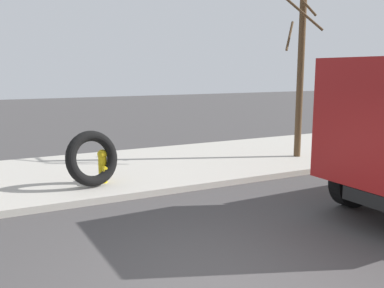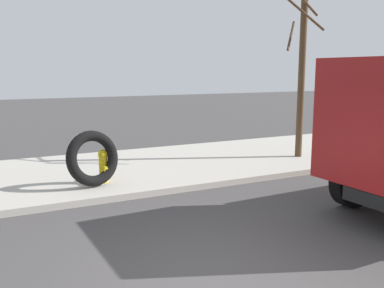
# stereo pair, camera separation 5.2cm
# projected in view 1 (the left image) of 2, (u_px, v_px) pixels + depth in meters

# --- Properties ---
(ground_plane) EXTENTS (80.00, 80.00, 0.00)m
(ground_plane) POSITION_uv_depth(u_px,v_px,m) (218.00, 282.00, 5.70)
(ground_plane) COLOR #423F3F
(sidewalk_curb) EXTENTS (36.00, 5.00, 0.15)m
(sidewalk_curb) POSITION_uv_depth(u_px,v_px,m) (94.00, 173.00, 11.39)
(sidewalk_curb) COLOR #ADA89E
(sidewalk_curb) RESTS_ON ground
(fire_hydrant) EXTENTS (0.23, 0.52, 0.80)m
(fire_hydrant) POSITION_uv_depth(u_px,v_px,m) (103.00, 165.00, 10.06)
(fire_hydrant) COLOR yellow
(fire_hydrant) RESTS_ON sidewalk_curb
(loose_tire) EXTENTS (1.36, 0.79, 1.30)m
(loose_tire) POSITION_uv_depth(u_px,v_px,m) (92.00, 158.00, 9.72)
(loose_tire) COLOR black
(loose_tire) RESTS_ON sidewalk_curb
(bare_tree) EXTENTS (1.03, 1.54, 5.71)m
(bare_tree) POSITION_uv_depth(u_px,v_px,m) (300.00, 64.00, 12.77)
(bare_tree) COLOR #4C3823
(bare_tree) RESTS_ON sidewalk_curb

